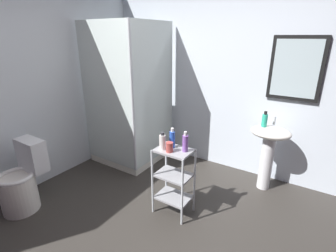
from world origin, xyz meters
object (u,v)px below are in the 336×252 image
object	(u,v)px
toilet	(22,182)
pedestal_sink	(269,145)
rinse_cup	(169,147)
lotion_bottle_white	(162,142)
shampoo_bottle_blue	(172,139)
storage_cart	(174,176)
hand_soap_bottle	(265,120)
shower_stall	(132,132)
conditioner_bottle_purple	(185,143)

from	to	relation	value
toilet	pedestal_sink	bearing A→B (deg)	40.86
toilet	rinse_cup	world-z (taller)	rinse_cup
lotion_bottle_white	shampoo_bottle_blue	bearing A→B (deg)	59.23
shampoo_bottle_blue	lotion_bottle_white	world-z (taller)	shampoo_bottle_blue
storage_cart	hand_soap_bottle	world-z (taller)	hand_soap_bottle
shower_stall	storage_cart	size ratio (longest dim) A/B	2.70
shampoo_bottle_blue	lotion_bottle_white	xyz separation A→B (m)	(-0.06, -0.09, -0.01)
pedestal_sink	hand_soap_bottle	distance (m)	0.32
shower_stall	hand_soap_bottle	xyz separation A→B (m)	(1.78, 0.31, 0.43)
rinse_cup	shampoo_bottle_blue	bearing A→B (deg)	107.64
pedestal_sink	shampoo_bottle_blue	size ratio (longest dim) A/B	3.86
rinse_cup	lotion_bottle_white	bearing A→B (deg)	174.80
pedestal_sink	hand_soap_bottle	bearing A→B (deg)	-166.49
lotion_bottle_white	pedestal_sink	bearing A→B (deg)	52.69
shower_stall	lotion_bottle_white	bearing A→B (deg)	-34.95
shampoo_bottle_blue	pedestal_sink	bearing A→B (deg)	52.11
toilet	shower_stall	bearing A→B (deg)	80.14
shower_stall	hand_soap_bottle	distance (m)	1.86
toilet	lotion_bottle_white	size ratio (longest dim) A/B	4.18
rinse_cup	conditioner_bottle_purple	bearing A→B (deg)	37.55
shower_stall	shampoo_bottle_blue	world-z (taller)	shower_stall
pedestal_sink	rinse_cup	world-z (taller)	rinse_cup
toilet	conditioner_bottle_purple	bearing A→B (deg)	29.47
toilet	conditioner_bottle_purple	distance (m)	1.83
shower_stall	rinse_cup	xyz separation A→B (m)	(1.14, -0.75, 0.33)
pedestal_sink	rinse_cup	xyz separation A→B (m)	(-0.72, -1.07, 0.21)
pedestal_sink	lotion_bottle_white	xyz separation A→B (m)	(-0.81, -1.06, 0.24)
hand_soap_bottle	conditioner_bottle_purple	world-z (taller)	hand_soap_bottle
shower_stall	rinse_cup	distance (m)	1.40
lotion_bottle_white	rinse_cup	world-z (taller)	lotion_bottle_white
toilet	lotion_bottle_white	bearing A→B (deg)	30.54
lotion_bottle_white	hand_soap_bottle	bearing A→B (deg)	55.11
pedestal_sink	lotion_bottle_white	distance (m)	1.36
pedestal_sink	lotion_bottle_white	world-z (taller)	lotion_bottle_white
pedestal_sink	conditioner_bottle_purple	bearing A→B (deg)	-121.54
lotion_bottle_white	rinse_cup	bearing A→B (deg)	-5.20
lotion_bottle_white	storage_cart	bearing A→B (deg)	28.34
pedestal_sink	storage_cart	distance (m)	1.24
hand_soap_bottle	lotion_bottle_white	distance (m)	1.28
storage_cart	hand_soap_bottle	bearing A→B (deg)	57.60
toilet	storage_cart	size ratio (longest dim) A/B	1.03
shampoo_bottle_blue	rinse_cup	size ratio (longest dim) A/B	2.11
shower_stall	storage_cart	xyz separation A→B (m)	(1.16, -0.68, -0.03)
toilet	rinse_cup	size ratio (longest dim) A/B	7.63
hand_soap_bottle	conditioner_bottle_purple	size ratio (longest dim) A/B	0.90
storage_cart	rinse_cup	world-z (taller)	rinse_cup
conditioner_bottle_purple	rinse_cup	world-z (taller)	conditioner_bottle_purple
storage_cart	conditioner_bottle_purple	size ratio (longest dim) A/B	3.60
shower_stall	lotion_bottle_white	world-z (taller)	shower_stall
shampoo_bottle_blue	rinse_cup	bearing A→B (deg)	-72.36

